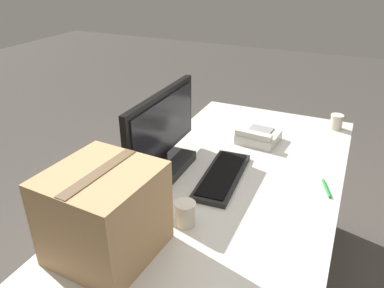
{
  "coord_description": "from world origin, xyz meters",
  "views": [
    {
      "loc": [
        -1.34,
        -0.41,
        1.65
      ],
      "look_at": [
        -0.01,
        0.19,
        0.91
      ],
      "focal_mm": 35.0,
      "sensor_mm": 36.0,
      "label": 1
    }
  ],
  "objects_px": {
    "keyboard": "(222,176)",
    "paper_cup_left": "(185,214)",
    "cardboard_box": "(105,213)",
    "monitor": "(162,138)",
    "desk_phone": "(257,136)",
    "pen_marker": "(327,188)",
    "paper_cup_right": "(336,122)"
  },
  "relations": [
    {
      "from": "keyboard",
      "to": "paper_cup_left",
      "type": "distance_m",
      "value": 0.36
    },
    {
      "from": "paper_cup_left",
      "to": "cardboard_box",
      "type": "bearing_deg",
      "value": 142.17
    },
    {
      "from": "monitor",
      "to": "desk_phone",
      "type": "xyz_separation_m",
      "value": [
        0.45,
        -0.32,
        -0.13
      ]
    },
    {
      "from": "paper_cup_left",
      "to": "pen_marker",
      "type": "xyz_separation_m",
      "value": [
        0.45,
        -0.45,
        -0.04
      ]
    },
    {
      "from": "monitor",
      "to": "cardboard_box",
      "type": "height_order",
      "value": "monitor"
    },
    {
      "from": "desk_phone",
      "to": "pen_marker",
      "type": "xyz_separation_m",
      "value": [
        -0.32,
        -0.39,
        -0.02
      ]
    },
    {
      "from": "keyboard",
      "to": "pen_marker",
      "type": "bearing_deg",
      "value": -80.96
    },
    {
      "from": "paper_cup_right",
      "to": "pen_marker",
      "type": "xyz_separation_m",
      "value": [
        -0.67,
        -0.03,
        -0.04
      ]
    },
    {
      "from": "cardboard_box",
      "to": "pen_marker",
      "type": "bearing_deg",
      "value": -42.64
    },
    {
      "from": "desk_phone",
      "to": "paper_cup_left",
      "type": "distance_m",
      "value": 0.78
    },
    {
      "from": "keyboard",
      "to": "desk_phone",
      "type": "height_order",
      "value": "desk_phone"
    },
    {
      "from": "pen_marker",
      "to": "desk_phone",
      "type": "bearing_deg",
      "value": 31.45
    },
    {
      "from": "desk_phone",
      "to": "cardboard_box",
      "type": "xyz_separation_m",
      "value": [
        -1.0,
        0.23,
        0.12
      ]
    },
    {
      "from": "paper_cup_right",
      "to": "keyboard",
      "type": "bearing_deg",
      "value": 152.17
    },
    {
      "from": "keyboard",
      "to": "desk_phone",
      "type": "distance_m",
      "value": 0.42
    },
    {
      "from": "keyboard",
      "to": "paper_cup_left",
      "type": "relative_size",
      "value": 4.68
    },
    {
      "from": "monitor",
      "to": "paper_cup_left",
      "type": "distance_m",
      "value": 0.43
    },
    {
      "from": "keyboard",
      "to": "desk_phone",
      "type": "bearing_deg",
      "value": -9.19
    },
    {
      "from": "keyboard",
      "to": "desk_phone",
      "type": "xyz_separation_m",
      "value": [
        0.42,
        -0.04,
        0.02
      ]
    },
    {
      "from": "paper_cup_left",
      "to": "keyboard",
      "type": "bearing_deg",
      "value": -2.38
    },
    {
      "from": "monitor",
      "to": "keyboard",
      "type": "distance_m",
      "value": 0.32
    },
    {
      "from": "pen_marker",
      "to": "keyboard",
      "type": "bearing_deg",
      "value": 83.54
    },
    {
      "from": "paper_cup_left",
      "to": "monitor",
      "type": "bearing_deg",
      "value": 39.47
    },
    {
      "from": "monitor",
      "to": "desk_phone",
      "type": "height_order",
      "value": "monitor"
    },
    {
      "from": "paper_cup_left",
      "to": "cardboard_box",
      "type": "relative_size",
      "value": 0.27
    },
    {
      "from": "desk_phone",
      "to": "pen_marker",
      "type": "bearing_deg",
      "value": -124.27
    },
    {
      "from": "cardboard_box",
      "to": "paper_cup_left",
      "type": "bearing_deg",
      "value": -37.83
    },
    {
      "from": "paper_cup_left",
      "to": "pen_marker",
      "type": "bearing_deg",
      "value": -44.81
    },
    {
      "from": "cardboard_box",
      "to": "desk_phone",
      "type": "bearing_deg",
      "value": -13.05
    },
    {
      "from": "monitor",
      "to": "desk_phone",
      "type": "bearing_deg",
      "value": -35.1
    },
    {
      "from": "paper_cup_right",
      "to": "pen_marker",
      "type": "height_order",
      "value": "paper_cup_right"
    },
    {
      "from": "cardboard_box",
      "to": "paper_cup_right",
      "type": "bearing_deg",
      "value": -23.86
    }
  ]
}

